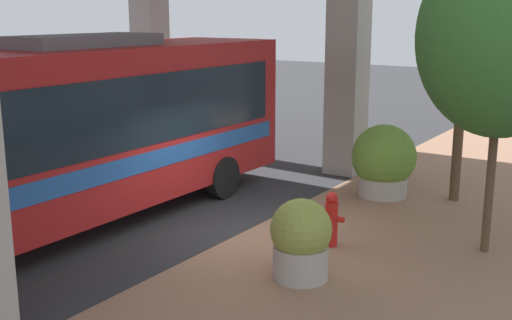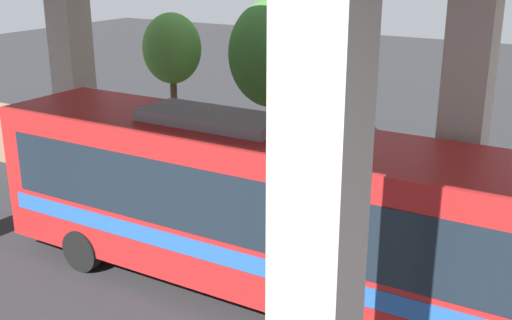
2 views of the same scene
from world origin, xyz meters
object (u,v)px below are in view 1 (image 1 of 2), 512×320
object	(u,v)px
planter_middle	(301,240)
street_tree_far	(503,37)
fire_hydrant	(331,219)
planter_front	(384,161)
bus	(40,132)
street_tree_near	(466,27)

from	to	relation	value
planter_middle	street_tree_far	world-z (taller)	street_tree_far
fire_hydrant	planter_front	xyz separation A→B (m)	(0.51, -3.70, 0.32)
bus	planter_front	bearing A→B (deg)	-124.66
bus	fire_hydrant	size ratio (longest dim) A/B	11.92
bus	fire_hydrant	bearing A→B (deg)	-151.92
planter_middle	street_tree_far	xyz separation A→B (m)	(-2.23, -2.93, 3.21)
street_tree_near	fire_hydrant	bearing A→B (deg)	76.48
bus	street_tree_near	size ratio (longest dim) A/B	2.44
planter_middle	bus	bearing A→B (deg)	10.83
street_tree_near	street_tree_far	xyz separation A→B (m)	(-1.45, 2.97, -0.09)
fire_hydrant	planter_middle	bearing A→B (deg)	99.08
planter_middle	street_tree_far	bearing A→B (deg)	-127.21
fire_hydrant	street_tree_far	xyz separation A→B (m)	(-2.48, -1.32, 3.36)
planter_middle	planter_front	bearing A→B (deg)	-81.81
planter_middle	street_tree_far	distance (m)	4.89
bus	street_tree_far	distance (m)	8.52
bus	planter_middle	bearing A→B (deg)	-169.17
bus	planter_middle	size ratio (longest dim) A/B	9.26
planter_front	street_tree_far	distance (m)	4.89
street_tree_near	planter_front	bearing A→B (deg)	20.76
planter_middle	street_tree_near	xyz separation A→B (m)	(-0.77, -5.90, 3.30)
planter_front	street_tree_far	xyz separation A→B (m)	(-2.99, 2.39, 3.04)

